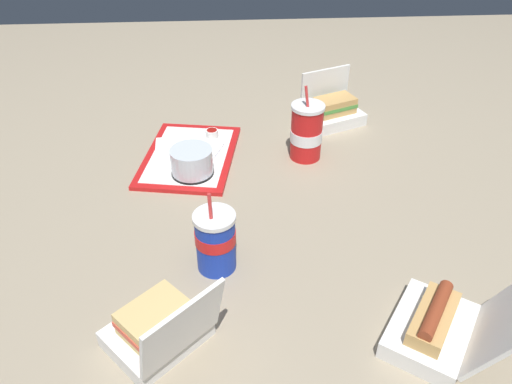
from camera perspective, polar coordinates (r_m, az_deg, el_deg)
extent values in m
plane|color=gray|center=(1.31, -0.66, -1.82)|extent=(3.20, 3.20, 0.00)
cube|color=red|center=(1.52, -7.59, 4.08)|extent=(0.41, 0.32, 0.01)
cube|color=white|center=(1.52, -7.61, 4.29)|extent=(0.36, 0.27, 0.00)
cylinder|color=black|center=(1.43, -7.24, 2.26)|extent=(0.12, 0.12, 0.01)
cylinder|color=#512D19|center=(1.41, -7.32, 3.22)|extent=(0.09, 0.09, 0.05)
cylinder|color=silver|center=(1.41, -7.35, 3.56)|extent=(0.12, 0.12, 0.07)
cylinder|color=white|center=(1.60, -5.05, 6.68)|extent=(0.04, 0.04, 0.02)
cylinder|color=#9E140F|center=(1.59, -5.06, 6.99)|extent=(0.03, 0.03, 0.01)
cube|color=white|center=(1.57, -9.60, 5.28)|extent=(0.11, 0.11, 0.00)
cube|color=white|center=(1.51, -4.57, 4.50)|extent=(0.11, 0.05, 0.00)
cube|color=white|center=(1.71, 8.85, 8.39)|extent=(0.19, 0.22, 0.04)
cube|color=white|center=(1.73, 7.87, 11.80)|extent=(0.08, 0.17, 0.13)
cube|color=tan|center=(1.70, 8.94, 9.29)|extent=(0.12, 0.15, 0.02)
cube|color=#4C933D|center=(1.69, 8.99, 9.77)|extent=(0.12, 0.15, 0.01)
cube|color=tan|center=(1.69, 9.04, 10.26)|extent=(0.12, 0.15, 0.02)
cube|color=white|center=(1.06, 19.23, -14.72)|extent=(0.24, 0.23, 0.04)
cube|color=white|center=(1.00, 25.92, -13.46)|extent=(0.20, 0.17, 0.13)
cube|color=tan|center=(1.03, 19.63, -13.43)|extent=(0.16, 0.14, 0.03)
cylinder|color=brown|center=(1.01, 19.91, -12.55)|extent=(0.13, 0.11, 0.03)
cylinder|color=yellow|center=(1.01, 20.01, -12.20)|extent=(0.11, 0.08, 0.01)
cube|color=white|center=(1.02, -11.26, -15.53)|extent=(0.22, 0.22, 0.04)
cube|color=white|center=(0.90, -8.38, -15.23)|extent=(0.15, 0.15, 0.14)
cube|color=#DBB770|center=(0.99, -11.46, -14.45)|extent=(0.15, 0.15, 0.02)
cube|color=#D64C38|center=(0.98, -11.57, -13.85)|extent=(0.15, 0.15, 0.01)
cube|color=#DBB770|center=(0.97, -11.69, -13.24)|extent=(0.15, 0.15, 0.02)
cylinder|color=red|center=(1.48, 5.78, 6.71)|extent=(0.09, 0.09, 0.16)
cylinder|color=white|center=(1.49, 5.76, 6.48)|extent=(0.09, 0.09, 0.04)
cylinder|color=white|center=(1.44, 5.98, 9.68)|extent=(0.10, 0.10, 0.01)
cylinder|color=red|center=(1.42, 5.83, 10.81)|extent=(0.01, 0.02, 0.06)
cylinder|color=#1938B7|center=(1.11, -4.62, -5.85)|extent=(0.09, 0.09, 0.14)
cylinder|color=red|center=(1.09, -4.67, -5.08)|extent=(0.09, 0.09, 0.03)
cylinder|color=white|center=(1.06, -4.81, -2.89)|extent=(0.09, 0.09, 0.01)
cylinder|color=red|center=(1.03, -5.28, -1.62)|extent=(0.01, 0.01, 0.06)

